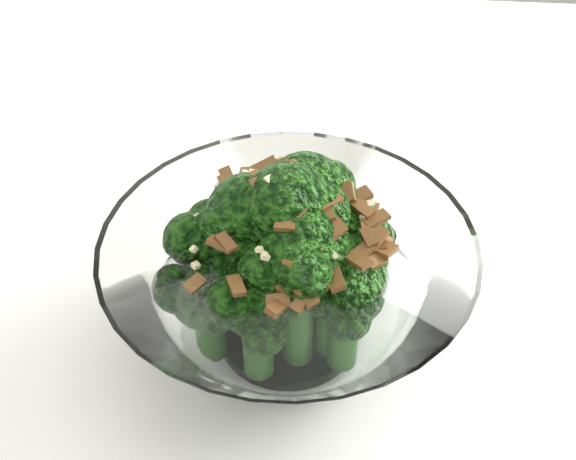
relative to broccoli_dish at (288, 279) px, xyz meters
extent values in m
cylinder|color=white|center=(0.41, 0.28, -0.45)|extent=(0.04, 0.04, 0.71)
cylinder|color=white|center=(0.00, 0.00, -0.05)|extent=(0.09, 0.09, 0.01)
cylinder|color=#225717|center=(0.00, 0.00, 0.00)|extent=(0.02, 0.02, 0.08)
sphere|color=#1D530F|center=(0.00, 0.00, 0.05)|extent=(0.05, 0.05, 0.05)
cylinder|color=#225717|center=(0.01, 0.02, 0.00)|extent=(0.02, 0.02, 0.07)
sphere|color=#1D530F|center=(0.01, 0.02, 0.05)|extent=(0.05, 0.05, 0.05)
cylinder|color=#225717|center=(-0.02, 0.01, 0.00)|extent=(0.02, 0.02, 0.07)
sphere|color=#1D530F|center=(-0.02, 0.01, 0.04)|extent=(0.05, 0.05, 0.05)
cylinder|color=#225717|center=(0.00, -0.02, -0.01)|extent=(0.02, 0.02, 0.07)
sphere|color=#1D530F|center=(0.00, -0.02, 0.04)|extent=(0.04, 0.04, 0.04)
cylinder|color=#225717|center=(0.03, 0.00, -0.01)|extent=(0.02, 0.02, 0.05)
sphere|color=#1D530F|center=(0.03, 0.00, 0.03)|extent=(0.04, 0.04, 0.04)
cylinder|color=#225717|center=(-0.03, 0.01, -0.01)|extent=(0.02, 0.02, 0.05)
sphere|color=#1D530F|center=(-0.03, 0.01, 0.02)|extent=(0.04, 0.04, 0.04)
cylinder|color=#225717|center=(0.02, -0.03, -0.02)|extent=(0.02, 0.02, 0.05)
sphere|color=#1D530F|center=(0.02, -0.03, 0.02)|extent=(0.04, 0.04, 0.04)
cylinder|color=#225717|center=(-0.02, -0.03, -0.02)|extent=(0.02, 0.02, 0.05)
sphere|color=#1D530F|center=(-0.02, -0.03, 0.02)|extent=(0.04, 0.04, 0.04)
cylinder|color=#225717|center=(0.04, 0.03, -0.02)|extent=(0.02, 0.02, 0.04)
sphere|color=#1D530F|center=(0.04, 0.03, 0.01)|extent=(0.04, 0.04, 0.04)
cylinder|color=#225717|center=(-0.05, -0.01, -0.02)|extent=(0.02, 0.02, 0.04)
sphere|color=#1D530F|center=(-0.05, -0.01, 0.01)|extent=(0.04, 0.04, 0.04)
cylinder|color=#225717|center=(0.00, 0.04, -0.02)|extent=(0.02, 0.02, 0.04)
sphere|color=#1D530F|center=(0.00, 0.04, 0.01)|extent=(0.04, 0.04, 0.04)
cylinder|color=#225717|center=(0.02, -0.02, -0.01)|extent=(0.02, 0.02, 0.05)
sphere|color=#1D530F|center=(0.02, -0.02, 0.02)|extent=(0.05, 0.05, 0.05)
cube|color=brown|center=(0.03, 0.00, 0.05)|extent=(0.01, 0.01, 0.01)
cube|color=brown|center=(0.02, 0.01, 0.06)|extent=(0.01, 0.02, 0.01)
cube|color=brown|center=(0.00, -0.04, 0.05)|extent=(0.01, 0.01, 0.01)
cube|color=brown|center=(0.02, 0.01, 0.06)|extent=(0.01, 0.02, 0.01)
cube|color=brown|center=(0.00, 0.01, 0.07)|extent=(0.01, 0.01, 0.01)
cube|color=brown|center=(0.00, 0.01, 0.07)|extent=(0.01, 0.02, 0.01)
cube|color=brown|center=(0.02, -0.01, 0.06)|extent=(0.02, 0.01, 0.00)
cube|color=brown|center=(-0.01, -0.02, 0.06)|extent=(0.01, 0.01, 0.01)
cube|color=brown|center=(0.00, -0.04, 0.05)|extent=(0.02, 0.01, 0.01)
cube|color=brown|center=(0.00, -0.02, 0.06)|extent=(0.02, 0.01, 0.00)
cube|color=brown|center=(-0.01, -0.05, 0.04)|extent=(0.01, 0.01, 0.01)
cube|color=brown|center=(-0.05, -0.02, 0.03)|extent=(0.01, 0.01, 0.01)
cube|color=brown|center=(0.02, 0.03, 0.05)|extent=(0.01, 0.01, 0.00)
cube|color=brown|center=(-0.02, 0.04, 0.05)|extent=(0.02, 0.01, 0.01)
cube|color=brown|center=(0.00, 0.01, 0.07)|extent=(0.02, 0.01, 0.01)
cube|color=brown|center=(-0.01, 0.06, 0.04)|extent=(0.01, 0.01, 0.01)
cube|color=brown|center=(-0.01, 0.01, 0.07)|extent=(0.01, 0.02, 0.01)
cube|color=brown|center=(0.05, -0.01, 0.04)|extent=(0.02, 0.01, 0.00)
cube|color=brown|center=(0.00, -0.01, 0.06)|extent=(0.01, 0.02, 0.01)
cube|color=brown|center=(0.04, -0.02, 0.04)|extent=(0.02, 0.01, 0.01)
cube|color=brown|center=(0.00, -0.05, 0.04)|extent=(0.01, 0.01, 0.01)
cube|color=brown|center=(-0.02, 0.00, 0.06)|extent=(0.01, 0.01, 0.01)
cube|color=brown|center=(-0.04, -0.01, 0.05)|extent=(0.01, 0.01, 0.01)
cube|color=brown|center=(0.00, 0.02, 0.06)|extent=(0.01, 0.01, 0.01)
cube|color=brown|center=(0.03, 0.00, 0.06)|extent=(0.01, 0.01, 0.01)
cube|color=brown|center=(-0.03, -0.04, 0.04)|extent=(0.01, 0.01, 0.00)
cube|color=brown|center=(0.04, 0.00, 0.05)|extent=(0.01, 0.01, 0.01)
cube|color=brown|center=(0.04, -0.02, 0.04)|extent=(0.01, 0.01, 0.00)
cube|color=brown|center=(0.05, -0.02, 0.04)|extent=(0.02, 0.02, 0.01)
cube|color=brown|center=(0.01, 0.05, 0.04)|extent=(0.02, 0.02, 0.01)
cube|color=brown|center=(-0.02, -0.05, 0.04)|extent=(0.01, 0.01, 0.01)
cube|color=brown|center=(0.03, -0.04, 0.04)|extent=(0.01, 0.02, 0.01)
cube|color=brown|center=(0.04, -0.02, 0.05)|extent=(0.01, 0.01, 0.01)
cube|color=brown|center=(-0.01, -0.04, 0.04)|extent=(0.02, 0.02, 0.01)
cube|color=brown|center=(0.04, -0.01, 0.04)|extent=(0.01, 0.01, 0.00)
cube|color=brown|center=(0.05, -0.03, 0.04)|extent=(0.01, 0.01, 0.00)
cube|color=brown|center=(0.05, 0.01, 0.04)|extent=(0.01, 0.01, 0.00)
cube|color=brown|center=(0.04, -0.03, 0.04)|extent=(0.01, 0.01, 0.01)
cube|color=brown|center=(0.03, 0.04, 0.04)|extent=(0.01, 0.01, 0.01)
cube|color=brown|center=(-0.02, 0.00, 0.07)|extent=(0.01, 0.01, 0.01)
cube|color=brown|center=(0.03, -0.03, 0.04)|extent=(0.01, 0.01, 0.01)
cube|color=brown|center=(0.05, 0.02, 0.04)|extent=(0.01, 0.01, 0.01)
cube|color=brown|center=(-0.01, 0.01, 0.06)|extent=(0.01, 0.01, 0.01)
cube|color=brown|center=(0.04, 0.03, 0.04)|extent=(0.01, 0.01, 0.01)
cube|color=brown|center=(-0.02, -0.05, 0.04)|extent=(0.01, 0.01, 0.01)
cube|color=brown|center=(0.02, -0.03, 0.06)|extent=(0.02, 0.01, 0.01)
cube|color=brown|center=(-0.03, 0.04, 0.04)|extent=(0.01, 0.01, 0.01)
cube|color=brown|center=(0.01, -0.02, 0.06)|extent=(0.01, 0.01, 0.01)
cube|color=brown|center=(0.01, -0.05, 0.04)|extent=(0.01, 0.01, 0.01)
cube|color=brown|center=(0.00, -0.05, 0.04)|extent=(0.01, 0.02, 0.00)
cube|color=brown|center=(0.01, -0.03, 0.05)|extent=(0.01, 0.01, 0.00)
cube|color=brown|center=(0.00, 0.04, 0.05)|extent=(0.02, 0.01, 0.01)
cube|color=brown|center=(0.04, 0.02, 0.05)|extent=(0.01, 0.01, 0.01)
cube|color=brown|center=(-0.04, -0.01, 0.05)|extent=(0.01, 0.01, 0.00)
cube|color=brown|center=(-0.02, 0.05, 0.04)|extent=(0.01, 0.01, 0.01)
cube|color=beige|center=(-0.01, 0.05, 0.04)|extent=(0.00, 0.00, 0.00)
cube|color=beige|center=(-0.01, 0.03, 0.06)|extent=(0.01, 0.01, 0.01)
cube|color=beige|center=(0.03, 0.01, 0.05)|extent=(0.00, 0.00, 0.00)
cube|color=beige|center=(-0.01, 0.00, 0.07)|extent=(0.01, 0.01, 0.00)
cube|color=beige|center=(-0.05, -0.01, 0.04)|extent=(0.01, 0.01, 0.00)
cube|color=beige|center=(0.00, 0.00, 0.07)|extent=(0.00, 0.00, 0.00)
cube|color=beige|center=(-0.03, 0.04, 0.04)|extent=(0.01, 0.01, 0.00)
cube|color=beige|center=(0.00, 0.05, 0.04)|extent=(0.00, 0.00, 0.00)
cube|color=beige|center=(0.00, 0.02, 0.06)|extent=(0.00, 0.00, 0.00)
cube|color=beige|center=(0.01, 0.05, 0.04)|extent=(0.01, 0.01, 0.00)
cube|color=beige|center=(0.01, 0.00, 0.07)|extent=(0.01, 0.01, 0.00)
cube|color=beige|center=(0.03, 0.01, 0.05)|extent=(0.00, 0.01, 0.00)
cube|color=beige|center=(-0.03, 0.03, 0.04)|extent=(0.01, 0.01, 0.00)
cube|color=beige|center=(0.01, 0.00, 0.07)|extent=(0.00, 0.00, 0.00)
cube|color=beige|center=(0.03, 0.03, 0.05)|extent=(0.01, 0.00, 0.00)
cube|color=beige|center=(0.04, 0.01, 0.05)|extent=(0.00, 0.01, 0.00)
cube|color=beige|center=(-0.02, -0.03, 0.05)|extent=(0.00, 0.00, 0.00)
cube|color=beige|center=(0.01, -0.03, 0.05)|extent=(0.01, 0.01, 0.00)
cube|color=beige|center=(0.00, 0.01, 0.07)|extent=(0.00, 0.00, 0.00)
cube|color=beige|center=(0.01, -0.03, 0.05)|extent=(0.01, 0.01, 0.00)
cube|color=beige|center=(0.04, 0.03, 0.04)|extent=(0.01, 0.01, 0.00)
cube|color=beige|center=(0.00, -0.05, 0.04)|extent=(0.01, 0.01, 0.00)
cube|color=beige|center=(0.05, 0.01, 0.04)|extent=(0.00, 0.00, 0.00)
cube|color=beige|center=(0.02, 0.00, 0.06)|extent=(0.01, 0.01, 0.00)
cube|color=beige|center=(0.01, 0.00, 0.07)|extent=(0.00, 0.00, 0.00)
cube|color=beige|center=(-0.05, 0.00, 0.04)|extent=(0.01, 0.01, 0.00)
cube|color=beige|center=(-0.05, 0.02, 0.04)|extent=(0.01, 0.01, 0.01)
cube|color=beige|center=(-0.02, 0.04, 0.05)|extent=(0.01, 0.01, 0.00)
cube|color=beige|center=(-0.02, -0.03, 0.05)|extent=(0.01, 0.00, 0.00)
cube|color=beige|center=(0.04, -0.01, 0.04)|extent=(0.01, 0.01, 0.00)
cube|color=beige|center=(0.04, 0.04, 0.03)|extent=(0.00, 0.00, 0.00)
cube|color=beige|center=(0.04, -0.02, 0.04)|extent=(0.00, 0.00, 0.00)
camera|label=1|loc=(-0.07, -0.31, 0.33)|focal=50.00mm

